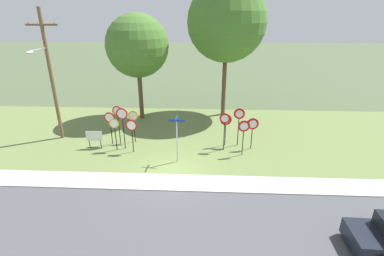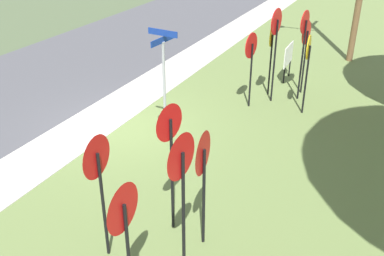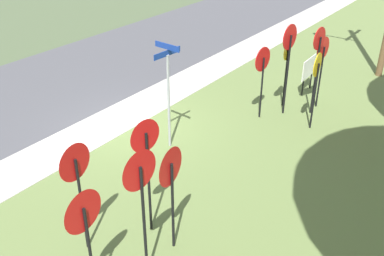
{
  "view_description": "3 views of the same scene",
  "coord_description": "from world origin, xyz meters",
  "px_view_note": "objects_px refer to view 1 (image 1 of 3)",
  "views": [
    {
      "loc": [
        1.81,
        -13.92,
        8.55
      ],
      "look_at": [
        0.93,
        4.02,
        1.29
      ],
      "focal_mm": 26.59,
      "sensor_mm": 36.0,
      "label": 1
    },
    {
      "loc": [
        9.0,
        6.69,
        5.72
      ],
      "look_at": [
        1.22,
        2.83,
        1.21
      ],
      "focal_mm": 41.66,
      "sensor_mm": 36.0,
      "label": 2
    },
    {
      "loc": [
        8.47,
        8.29,
        6.43
      ],
      "look_at": [
        1.19,
        3.04,
        1.54
      ],
      "focal_mm": 41.54,
      "sensor_mm": 36.0,
      "label": 3
    }
  ],
  "objects_px": {
    "stop_sign_far_left": "(122,119)",
    "yield_sign_center": "(226,123)",
    "yield_sign_near_right": "(239,118)",
    "stop_sign_center_tall": "(115,128)",
    "oak_tree_left": "(137,46)",
    "utility_pole": "(49,73)",
    "stop_sign_far_center": "(134,120)",
    "yield_sign_far_left": "(244,130)",
    "oak_tree_right": "(227,22)",
    "stop_sign_near_left": "(132,129)",
    "yield_sign_far_right": "(225,123)",
    "street_name_post": "(177,136)",
    "stop_sign_far_right": "(110,121)",
    "yield_sign_near_left": "(253,126)",
    "notice_board": "(94,137)",
    "stop_sign_near_right": "(118,117)"
  },
  "relations": [
    {
      "from": "stop_sign_center_tall",
      "to": "yield_sign_near_right",
      "type": "bearing_deg",
      "value": -0.59
    },
    {
      "from": "stop_sign_near_left",
      "to": "stop_sign_far_center",
      "type": "xyz_separation_m",
      "value": [
        -0.26,
        1.58,
        0.04
      ]
    },
    {
      "from": "yield_sign_near_left",
      "to": "notice_board",
      "type": "distance_m",
      "value": 10.56
    },
    {
      "from": "stop_sign_far_center",
      "to": "yield_sign_center",
      "type": "relative_size",
      "value": 1.02
    },
    {
      "from": "oak_tree_left",
      "to": "yield_sign_far_left",
      "type": "bearing_deg",
      "value": -40.13
    },
    {
      "from": "stop_sign_near_left",
      "to": "oak_tree_left",
      "type": "height_order",
      "value": "oak_tree_left"
    },
    {
      "from": "stop_sign_near_right",
      "to": "yield_sign_far_left",
      "type": "distance_m",
      "value": 8.43
    },
    {
      "from": "stop_sign_far_center",
      "to": "yield_sign_center",
      "type": "bearing_deg",
      "value": -6.8
    },
    {
      "from": "stop_sign_center_tall",
      "to": "utility_pole",
      "type": "xyz_separation_m",
      "value": [
        -4.62,
        1.7,
        3.2
      ]
    },
    {
      "from": "stop_sign_near_left",
      "to": "stop_sign_far_left",
      "type": "height_order",
      "value": "stop_sign_far_left"
    },
    {
      "from": "stop_sign_far_left",
      "to": "yield_sign_center",
      "type": "distance_m",
      "value": 6.84
    },
    {
      "from": "stop_sign_far_left",
      "to": "yield_sign_center",
      "type": "height_order",
      "value": "stop_sign_far_left"
    },
    {
      "from": "stop_sign_far_left",
      "to": "yield_sign_near_right",
      "type": "height_order",
      "value": "stop_sign_far_left"
    },
    {
      "from": "stop_sign_far_right",
      "to": "yield_sign_near_left",
      "type": "distance_m",
      "value": 9.6
    },
    {
      "from": "stop_sign_near_left",
      "to": "stop_sign_far_left",
      "type": "relative_size",
      "value": 0.79
    },
    {
      "from": "stop_sign_center_tall",
      "to": "oak_tree_left",
      "type": "height_order",
      "value": "oak_tree_left"
    },
    {
      "from": "yield_sign_far_left",
      "to": "notice_board",
      "type": "xyz_separation_m",
      "value": [
        -9.82,
        0.51,
        -0.94
      ]
    },
    {
      "from": "yield_sign_far_right",
      "to": "notice_board",
      "type": "height_order",
      "value": "yield_sign_far_right"
    },
    {
      "from": "street_name_post",
      "to": "notice_board",
      "type": "xyz_separation_m",
      "value": [
        -5.73,
        1.61,
        -0.92
      ]
    },
    {
      "from": "stop_sign_near_right",
      "to": "notice_board",
      "type": "bearing_deg",
      "value": -146.87
    },
    {
      "from": "stop_sign_near_left",
      "to": "yield_sign_far_left",
      "type": "relative_size",
      "value": 0.96
    },
    {
      "from": "stop_sign_near_left",
      "to": "street_name_post",
      "type": "height_order",
      "value": "street_name_post"
    },
    {
      "from": "stop_sign_far_center",
      "to": "stop_sign_center_tall",
      "type": "distance_m",
      "value": 1.64
    },
    {
      "from": "yield_sign_near_right",
      "to": "yield_sign_far_left",
      "type": "xyz_separation_m",
      "value": [
        0.16,
        -1.45,
        -0.24
      ]
    },
    {
      "from": "yield_sign_near_left",
      "to": "utility_pole",
      "type": "relative_size",
      "value": 0.25
    },
    {
      "from": "stop_sign_far_center",
      "to": "stop_sign_far_right",
      "type": "xyz_separation_m",
      "value": [
        -1.52,
        -0.43,
        0.02
      ]
    },
    {
      "from": "stop_sign_far_right",
      "to": "stop_sign_center_tall",
      "type": "xyz_separation_m",
      "value": [
        0.59,
        -0.92,
        -0.11
      ]
    },
    {
      "from": "stop_sign_near_left",
      "to": "notice_board",
      "type": "distance_m",
      "value": 2.85
    },
    {
      "from": "stop_sign_far_right",
      "to": "yield_sign_far_right",
      "type": "xyz_separation_m",
      "value": [
        7.74,
        -0.54,
        0.22
      ]
    },
    {
      "from": "yield_sign_near_left",
      "to": "yield_sign_far_right",
      "type": "distance_m",
      "value": 1.9
    },
    {
      "from": "stop_sign_near_right",
      "to": "yield_sign_far_right",
      "type": "distance_m",
      "value": 7.2
    },
    {
      "from": "stop_sign_far_left",
      "to": "stop_sign_far_right",
      "type": "relative_size",
      "value": 1.22
    },
    {
      "from": "stop_sign_center_tall",
      "to": "yield_sign_far_left",
      "type": "xyz_separation_m",
      "value": [
        8.3,
        -0.31,
        0.17
      ]
    },
    {
      "from": "yield_sign_near_right",
      "to": "street_name_post",
      "type": "relative_size",
      "value": 0.91
    },
    {
      "from": "yield_sign_near_left",
      "to": "oak_tree_right",
      "type": "distance_m",
      "value": 9.51
    },
    {
      "from": "stop_sign_near_left",
      "to": "yield_sign_far_right",
      "type": "xyz_separation_m",
      "value": [
        5.96,
        0.61,
        0.28
      ]
    },
    {
      "from": "stop_sign_near_left",
      "to": "notice_board",
      "type": "xyz_separation_m",
      "value": [
        -2.7,
        0.44,
        -0.81
      ]
    },
    {
      "from": "utility_pole",
      "to": "oak_tree_right",
      "type": "height_order",
      "value": "oak_tree_right"
    },
    {
      "from": "stop_sign_far_center",
      "to": "utility_pole",
      "type": "bearing_deg",
      "value": 171.95
    },
    {
      "from": "utility_pole",
      "to": "stop_sign_far_center",
      "type": "bearing_deg",
      "value": -3.66
    },
    {
      "from": "yield_sign_far_left",
      "to": "oak_tree_right",
      "type": "xyz_separation_m",
      "value": [
        -0.84,
        7.99,
        6.07
      ]
    },
    {
      "from": "stop_sign_near_right",
      "to": "yield_sign_near_left",
      "type": "height_order",
      "value": "stop_sign_near_right"
    },
    {
      "from": "stop_sign_near_left",
      "to": "stop_sign_near_right",
      "type": "bearing_deg",
      "value": 141.64
    },
    {
      "from": "yield_sign_far_right",
      "to": "utility_pole",
      "type": "bearing_deg",
      "value": -175.55
    },
    {
      "from": "yield_sign_center",
      "to": "notice_board",
      "type": "height_order",
      "value": "yield_sign_center"
    },
    {
      "from": "yield_sign_near_left",
      "to": "oak_tree_right",
      "type": "bearing_deg",
      "value": 101.65
    },
    {
      "from": "stop_sign_far_left",
      "to": "stop_sign_center_tall",
      "type": "xyz_separation_m",
      "value": [
        -0.49,
        -0.26,
        -0.51
      ]
    },
    {
      "from": "stop_sign_far_right",
      "to": "yield_sign_far_left",
      "type": "xyz_separation_m",
      "value": [
        8.9,
        -1.23,
        0.06
      ]
    },
    {
      "from": "stop_sign_far_left",
      "to": "yield_sign_center",
      "type": "bearing_deg",
      "value": 11.78
    },
    {
      "from": "yield_sign_near_right",
      "to": "notice_board",
      "type": "distance_m",
      "value": 9.78
    }
  ]
}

